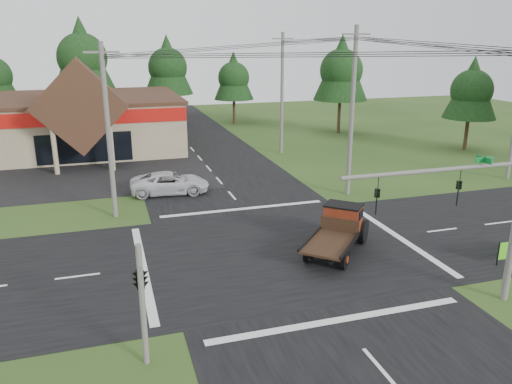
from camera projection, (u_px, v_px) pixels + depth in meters
name	position (u px, v px, depth m)	size (l,w,h in m)	color
ground	(279.00, 251.00, 26.07)	(120.00, 120.00, 0.00)	#264418
road_ns	(279.00, 251.00, 26.07)	(12.00, 120.00, 0.02)	black
road_ew	(279.00, 251.00, 26.07)	(120.00, 12.00, 0.02)	black
parking_apron	(33.00, 178.00, 39.51)	(28.00, 14.00, 0.02)	black
cvs_building	(23.00, 124.00, 47.87)	(30.40, 18.20, 9.19)	tan
traffic_signal_mast	(485.00, 204.00, 19.54)	(8.12, 0.24, 7.00)	#595651
traffic_signal_corner	(139.00, 267.00, 16.24)	(0.53, 2.48, 4.40)	#595651
utility_pole_nw	(108.00, 131.00, 29.55)	(2.00, 0.30, 10.50)	#595651
utility_pole_ne	(352.00, 111.00, 33.87)	(2.00, 0.30, 11.50)	#595651
utility_pole_n	(282.00, 93.00, 46.70)	(2.00, 0.30, 11.20)	#595651
tree_row_c	(82.00, 55.00, 58.15)	(7.28, 7.28, 13.13)	#332316
tree_row_d	(168.00, 65.00, 62.25)	(6.16, 6.16, 11.11)	#332316
tree_row_e	(234.00, 76.00, 63.06)	(5.04, 5.04, 9.09)	#332316
tree_side_ne	(341.00, 68.00, 56.32)	(6.16, 6.16, 11.11)	#332316
tree_side_e_near	(472.00, 88.00, 48.00)	(5.04, 5.04, 9.09)	#332316
antique_flatbed_truck	(337.00, 232.00, 25.51)	(2.15, 5.63, 2.35)	#52190B
white_pickup	(170.00, 183.00, 35.57)	(2.55, 5.53, 1.54)	silver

